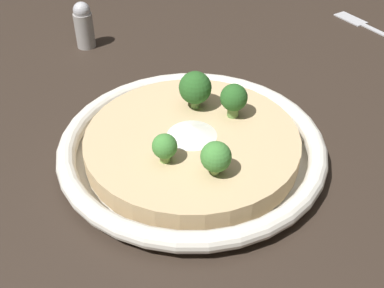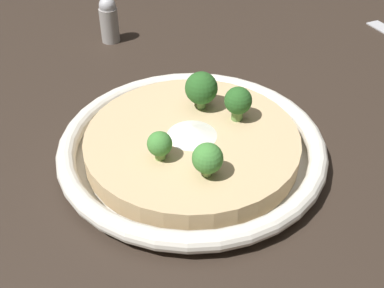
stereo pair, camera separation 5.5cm
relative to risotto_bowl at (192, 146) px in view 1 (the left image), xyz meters
The scene contains 9 objects.
ground_plane 0.02m from the risotto_bowl, ahead, with size 6.00×6.00×0.00m, color #2D231C.
risotto_bowl is the anchor object (origin of this frame).
cheese_sprinkle 0.02m from the risotto_bowl, 144.29° to the left, with size 0.06×0.06×0.01m.
broccoli_front_right 0.07m from the risotto_bowl, 77.13° to the right, with size 0.04×0.04×0.05m.
broccoli_back_right 0.06m from the risotto_bowl, 74.08° to the left, with size 0.03×0.03×0.03m.
broccoli_front 0.07m from the risotto_bowl, 125.06° to the right, with size 0.03×0.03×0.04m.
broccoli_back 0.08m from the risotto_bowl, 127.15° to the left, with size 0.03×0.03×0.04m.
fork_utensil 0.47m from the risotto_bowl, 115.17° to the right, with size 0.16×0.14×0.00m.
pepper_shaker 0.33m from the risotto_bowl, 41.81° to the right, with size 0.03×0.03×0.08m.
Camera 1 is at (-0.12, 0.42, 0.37)m, focal length 45.00 mm.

